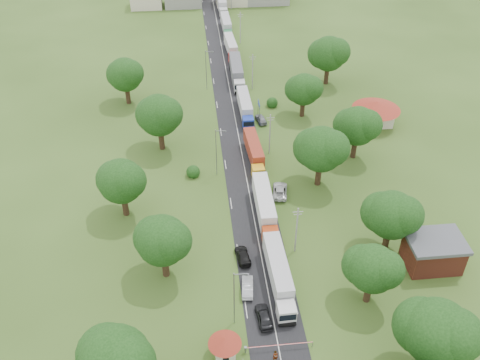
{
  "coord_description": "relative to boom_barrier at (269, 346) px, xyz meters",
  "views": [
    {
      "loc": [
        -9.63,
        -67.21,
        61.03
      ],
      "look_at": [
        -1.7,
        8.79,
        3.0
      ],
      "focal_mm": 40.0,
      "sensor_mm": 36.0,
      "label": 1
    }
  ],
  "objects": [
    {
      "name": "truck_2",
      "position": [
        3.53,
        43.86,
        1.12
      ],
      "size": [
        2.95,
        13.73,
        3.79
      ],
      "color": "gold",
      "rests_on": "ground"
    },
    {
      "name": "truck_1",
      "position": [
        3.17,
        26.69,
        1.4
      ],
      "size": [
        2.74,
        15.55,
        4.31
      ],
      "color": "#A53612",
      "rests_on": "ground"
    },
    {
      "name": "lamp_2",
      "position": [
        -3.99,
        75.0,
        4.66
      ],
      "size": [
        2.03,
        0.22,
        10.0
      ],
      "color": "slate",
      "rests_on": "ground"
    },
    {
      "name": "truck_7",
      "position": [
        3.72,
        129.24,
        1.31
      ],
      "size": [
        2.64,
        14.94,
        4.14
      ],
      "color": "#BCBCBC",
      "rests_on": "ground"
    },
    {
      "name": "tree_7",
      "position": [
        25.34,
        75.17,
        6.96
      ],
      "size": [
        9.6,
        9.6,
        12.05
      ],
      "color": "#382616",
      "rests_on": "ground"
    },
    {
      "name": "car_lane_mid",
      "position": [
        -1.64,
        10.63,
        -0.13
      ],
      "size": [
        2.11,
        4.76,
        1.52
      ],
      "primitive_type": "imported",
      "rotation": [
        0.0,
        0.0,
        3.03
      ],
      "color": "#ABAEB4",
      "rests_on": "ground"
    },
    {
      "name": "truck_4",
      "position": [
        3.56,
        79.21,
        1.41
      ],
      "size": [
        2.98,
        15.64,
        4.33
      ],
      "color": "silver",
      "rests_on": "ground"
    },
    {
      "name": "car_verge_far",
      "position": [
        6.86,
        58.32,
        -0.14
      ],
      "size": [
        2.49,
        4.65,
        1.5
      ],
      "primitive_type": "imported",
      "rotation": [
        0.0,
        0.0,
        3.31
      ],
      "color": "slate",
      "rests_on": "ground"
    },
    {
      "name": "tree_4",
      "position": [
        14.34,
        35.17,
        6.96
      ],
      "size": [
        9.6,
        9.6,
        12.05
      ],
      "color": "#382616",
      "rests_on": "ground"
    },
    {
      "name": "pole_4",
      "position": [
        6.86,
        102.0,
        3.79
      ],
      "size": [
        1.6,
        0.24,
        9.0
      ],
      "color": "gray",
      "rests_on": "ground"
    },
    {
      "name": "tree_1",
      "position": [
        19.34,
        -4.83,
        6.96
      ],
      "size": [
        9.6,
        9.6,
        12.05
      ],
      "color": "#382616",
      "rests_on": "ground"
    },
    {
      "name": "car_verge_near",
      "position": [
        6.86,
        32.76,
        -0.12
      ],
      "size": [
        3.57,
        5.96,
        1.55
      ],
      "primitive_type": "imported",
      "rotation": [
        0.0,
        0.0,
        2.95
      ],
      "color": "beige",
      "rests_on": "ground"
    },
    {
      "name": "guard_booth",
      "position": [
        -5.84,
        -0.0,
        1.27
      ],
      "size": [
        4.4,
        4.4,
        3.45
      ],
      "color": "beige",
      "rests_on": "ground"
    },
    {
      "name": "tree_11",
      "position": [
        -20.65,
        30.16,
        6.33
      ],
      "size": [
        8.8,
        8.8,
        11.07
      ],
      "color": "#382616",
      "rests_on": "ground"
    },
    {
      "name": "lamp_0",
      "position": [
        -3.99,
        5.0,
        4.66
      ],
      "size": [
        2.03,
        0.22,
        10.0
      ],
      "color": "slate",
      "rests_on": "ground"
    },
    {
      "name": "house_cream",
      "position": [
        31.36,
        55.0,
        2.75
      ],
      "size": [
        10.08,
        10.08,
        5.8
      ],
      "color": "beige",
      "rests_on": "ground"
    },
    {
      "name": "tree_13",
      "position": [
        -22.65,
        70.16,
        6.33
      ],
      "size": [
        8.8,
        8.8,
        11.07
      ],
      "color": "#382616",
      "rests_on": "ground"
    },
    {
      "name": "car_lane_rear",
      "position": [
        -1.64,
        17.14,
        -0.19
      ],
      "size": [
        2.55,
        5.06,
        1.41
      ],
      "primitive_type": "imported",
      "rotation": [
        0.0,
        0.0,
        3.26
      ],
      "color": "black",
      "rests_on": "ground"
    },
    {
      "name": "truck_6",
      "position": [
        3.63,
        110.98,
        1.16
      ],
      "size": [
        2.54,
        13.98,
        3.87
      ],
      "color": "#2A7245",
      "rests_on": "ground"
    },
    {
      "name": "info_sign",
      "position": [
        6.56,
        60.0,
        2.11
      ],
      "size": [
        0.12,
        3.1,
        4.1
      ],
      "color": "slate",
      "rests_on": "ground"
    },
    {
      "name": "boom_barrier",
      "position": [
        0.0,
        0.0,
        0.0
      ],
      "size": [
        9.22,
        0.35,
        1.18
      ],
      "color": "slate",
      "rests_on": "ground"
    },
    {
      "name": "truck_3",
      "position": [
        3.72,
        61.89,
        1.16
      ],
      "size": [
        2.49,
        13.98,
        3.88
      ],
      "color": "#1A329F",
      "rests_on": "ground"
    },
    {
      "name": "ground",
      "position": [
        1.36,
        25.0,
        -0.89
      ],
      "size": [
        260.0,
        260.0,
        0.0
      ],
      "primitive_type": "plane",
      "color": "#2E4617",
      "rests_on": "ground"
    },
    {
      "name": "tree_2",
      "position": [
        15.35,
        7.14,
        5.7
      ],
      "size": [
        8.0,
        8.0,
        10.1
      ],
      "color": "#382616",
      "rests_on": "ground"
    },
    {
      "name": "house_brick",
      "position": [
        27.36,
        13.0,
        1.76
      ],
      "size": [
        8.6,
        6.6,
        5.2
      ],
      "color": "maroon",
      "rests_on": "ground"
    },
    {
      "name": "pedestrian_booth",
      "position": [
        -5.14,
        -0.5,
        -0.03
      ],
      "size": [
        1.02,
        1.06,
        1.73
      ],
      "primitive_type": "imported",
      "rotation": [
        0.0,
        0.0,
        -0.97
      ],
      "color": "gray",
      "rests_on": "ground"
    },
    {
      "name": "pole_3",
      "position": [
        6.86,
        74.0,
        3.79
      ],
      "size": [
        1.6,
        0.24,
        9.0
      ],
      "color": "gray",
      "rests_on": "ground"
    },
    {
      "name": "tree_9",
      "position": [
        -18.66,
        -4.83,
        6.96
      ],
      "size": [
        9.6,
        9.6,
        12.05
      ],
      "color": "#382616",
      "rests_on": "ground"
    },
    {
      "name": "car_lane_front",
      "position": [
        -0.0,
        4.97,
        -0.08
      ],
      "size": [
        2.3,
        4.93,
        1.63
      ],
      "primitive_type": "imported",
      "rotation": [
        0.0,
        0.0,
        3.22
      ],
      "color": "black",
      "rests_on": "ground"
    },
    {
      "name": "pedestrian_near",
      "position": [
        0.58,
        -1.64,
        0.08
      ],
      "size": [
        0.77,
        0.56,
        1.95
      ],
      "primitive_type": "imported",
      "rotation": [
        0.0,
        0.0,
        0.13
      ],
      "color": "gray",
      "rests_on": "ground"
    },
    {
      "name": "tree_12",
      "position": [
        -14.66,
        50.17,
        6.96
      ],
      "size": [
        9.6,
        9.6,
        12.05
      ],
      "color": "#382616",
      "rests_on": "ground"
    },
    {
      "name": "tree_10",
      "position": [
        -13.65,
        15.16,
        6.33
      ],
      "size": [
        8.8,
        8.8,
        11.07
      ],
      "color": "#382616",
      "rests_on": "ground"
    },
    {
      "name": "lamp_1",
      "position": [
        -3.99,
        40.0,
        4.66
      ],
      "size": [
        2.03,
        0.22,
        10.0
      ],
      "color": "slate",
      "rests_on": "ground"
    },
    {
      "name": "pole_1",
      "position": [
        6.86,
        18.0,
        3.79
      ],
      "size": [
        1.6,
        0.24,
        9.0
      ],
      "color": "gray",
      "rests_on": "ground"
    },
    {
      "name": "tree_5",
      "position": [
        23.35,
        43.16,
        6.33
      ],
      "size": [
        8.8,
        8.8,
        11.07
      ],
      "color": "#382616",
      "rests_on": "ground"
    },
    {
      "name": "truck_5",
      "position": [
        3.58,
        94.85,
        1.11
      ],
      "size": [
        2.94,
        13.68,
        3.78
      ],
      "color": "maroon",
      "rests_on": "ground"
    },
    {
      "name": "truck_0",
      "position": [
        3.08,
        11.24,
        1.34
      ],
      "size": [
        2.89,
        15.18,
        4.2
      ],
      "color": "silver",
      "rests_on": "ground"
    },
    {
      "name": "pole_2",
      "position": [
        6.86,
        46.0,
        3.79
      ],
      "size": [
        1.6,
        0.24,
        9.0
      ],
      "color": "gray",
      "rests_on": "ground"
    },
    {
      "name": "tree_6",
      "position": [
        16.35,
        60.14,
        5.7
      ],
      "size": [
        8.0,
        8.0,
        10.1
      ],
      "color": "#382616",
      "rests_on": "ground"
    },
    {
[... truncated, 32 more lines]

